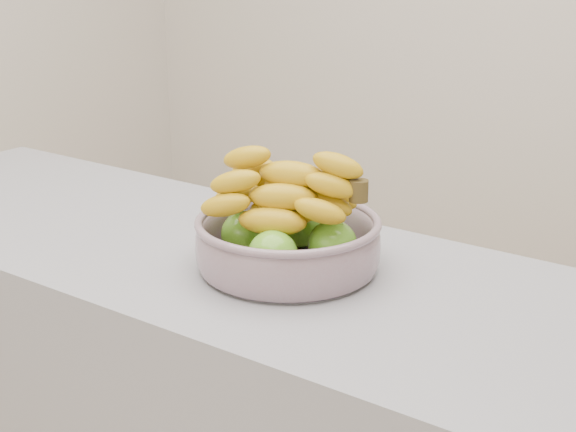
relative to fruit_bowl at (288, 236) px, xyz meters
The scene contains 1 object.
fruit_bowl is the anchor object (origin of this frame).
Camera 1 is at (0.90, -1.05, 1.46)m, focal length 50.00 mm.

